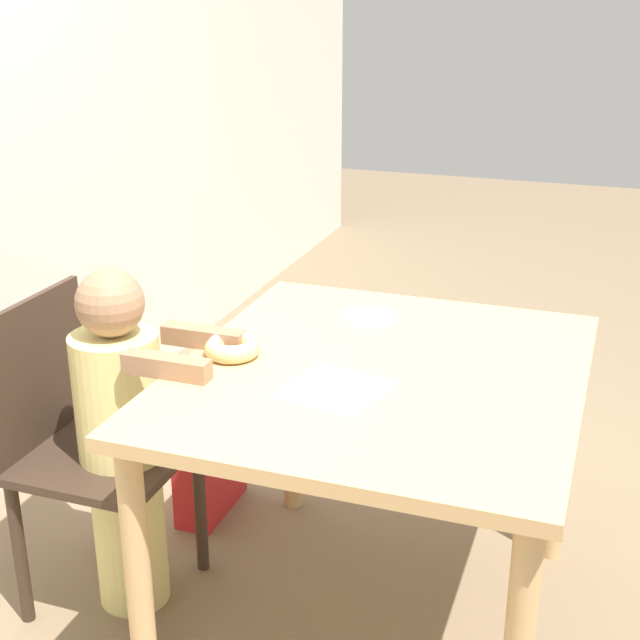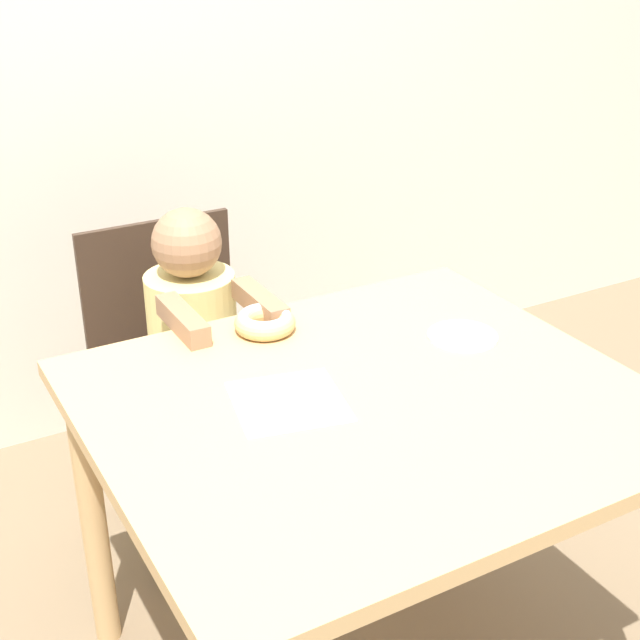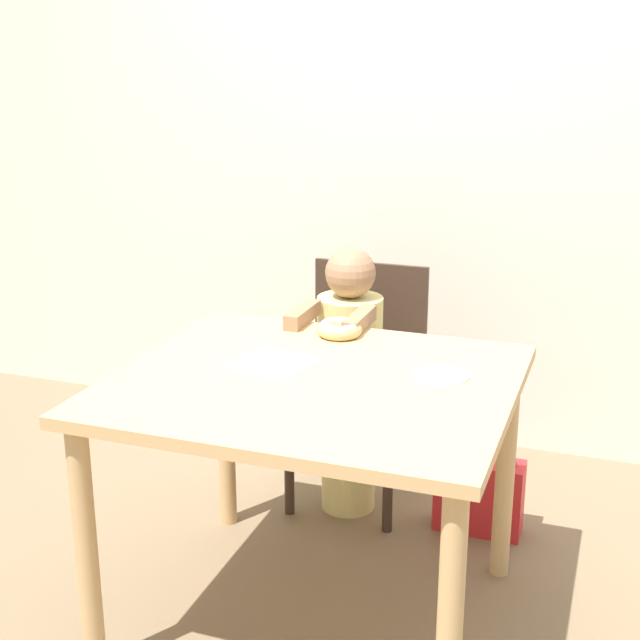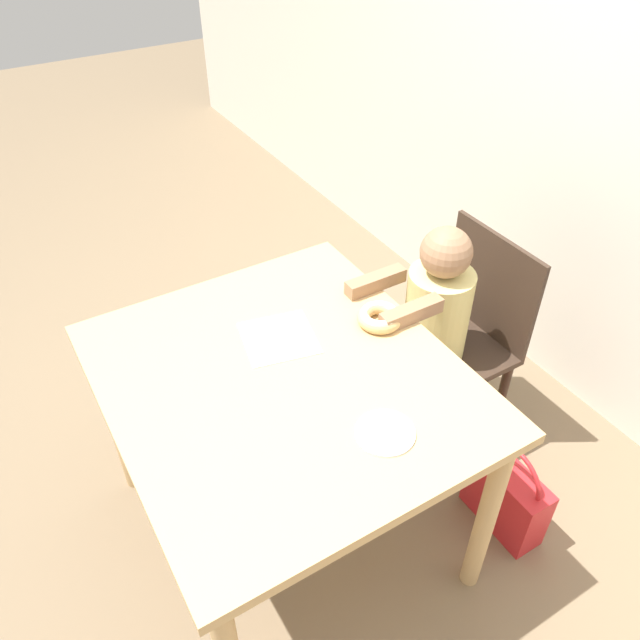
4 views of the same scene
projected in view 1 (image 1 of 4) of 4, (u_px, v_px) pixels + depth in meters
The scene contains 8 objects.
ground_plane at pixel (374, 623), 2.44m from camera, with size 12.00×12.00×0.00m, color #7A664C.
dining_table at pixel (380, 406), 2.21m from camera, with size 1.09×0.96×0.76m.
chair at pixel (86, 446), 2.42m from camera, with size 0.43×0.42×0.87m.
child_figure at pixel (124, 441), 2.37m from camera, with size 0.25×0.43×0.98m.
donut at pixel (232, 347), 2.23m from camera, with size 0.14×0.14×0.05m.
napkin at pixel (335, 389), 2.06m from camera, with size 0.26×0.26×0.00m.
handbag at pixel (210, 470), 2.92m from camera, with size 0.30×0.12×0.39m.
plate at pixel (369, 317), 2.49m from camera, with size 0.16×0.16×0.01m.
Camera 1 is at (-1.92, -0.52, 1.65)m, focal length 50.00 mm.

